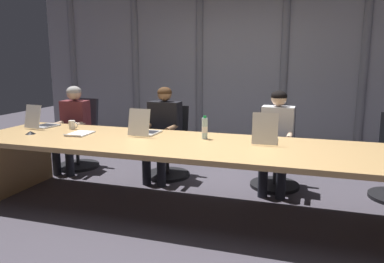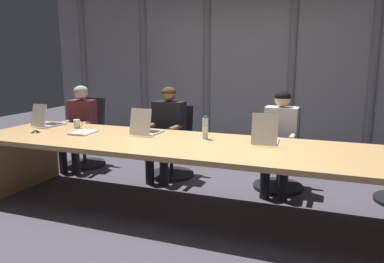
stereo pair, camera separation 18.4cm
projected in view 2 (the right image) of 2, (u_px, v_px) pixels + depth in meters
The scene contains 16 objects.
ground_plane at pixel (195, 211), 3.82m from camera, with size 14.45×14.45×0.00m, color #47424C.
conference_table at pixel (195, 155), 3.71m from camera, with size 4.88×1.18×0.72m.
curtain_backdrop at pixel (249, 62), 5.85m from camera, with size 7.23×0.17×3.02m.
laptop_left_end at pixel (48, 122), 4.63m from camera, with size 0.28×0.39×0.29m.
laptop_left_mid at pixel (146, 129), 4.13m from camera, with size 0.26×0.39×0.31m.
laptop_center at pixel (266, 137), 3.68m from camera, with size 0.27×0.41×0.32m.
office_chair_left_end at pixel (86, 140), 5.46m from camera, with size 0.60×0.60×0.99m.
office_chair_left_mid at pixel (173, 149), 4.98m from camera, with size 0.60×0.60×0.93m.
office_chair_center at pixel (279, 158), 4.49m from camera, with size 0.60×0.60×0.96m.
person_left_end at pixel (79, 122), 5.25m from camera, with size 0.40×0.57×1.18m.
person_left_mid at pixel (166, 127), 4.78m from camera, with size 0.42×0.55×1.20m.
person_center at pixel (280, 136), 4.28m from camera, with size 0.39×0.55×1.19m.
water_bottle_primary at pixel (205, 128), 3.88m from camera, with size 0.06×0.06×0.25m.
coffee_mug_near at pixel (77, 124), 4.51m from camera, with size 0.13×0.08×0.10m.
conference_mic_left_side at pixel (36, 131), 4.23m from camera, with size 0.11×0.11×0.04m, color black.
spiral_notepad at pixel (83, 133), 4.19m from camera, with size 0.24×0.32×0.03m.
Camera 2 is at (1.23, -3.38, 1.54)m, focal length 34.48 mm.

